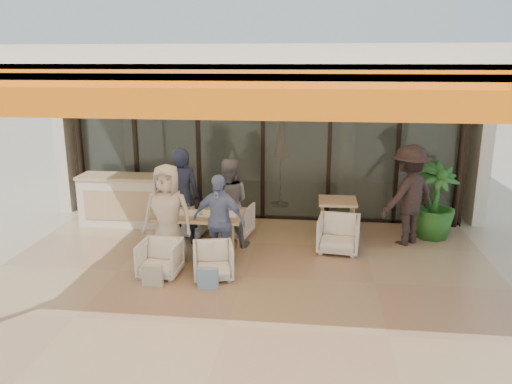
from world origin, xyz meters
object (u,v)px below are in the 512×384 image
Objects in this scene: host_counter at (126,200)px; chair_far_right at (233,219)px; diner_periwinkle at (219,221)px; side_table at (337,205)px; chair_far_left at (190,219)px; chair_near_left at (160,257)px; standing_woman at (408,196)px; dining_table at (199,216)px; potted_palm at (434,202)px; diner_cream at (168,215)px; chair_near_right at (213,260)px; diner_grey at (228,203)px; side_chair at (339,233)px; diner_navy at (182,197)px.

host_counter is 2.61× the size of chair_far_right.
side_table is (1.96, 1.58, -0.13)m from diner_periwinkle.
chair_far_left is 0.91× the size of chair_far_right.
chair_near_left is 3.50m from side_table.
chair_far_right reaches higher than chair_far_left.
standing_woman reaches higher than side_table.
side_table is (1.96, 0.18, 0.28)m from chair_far_right.
chair_near_left is (1.42, -2.35, -0.22)m from host_counter.
dining_table is at bearing 75.44° from chair_far_right.
diner_periwinkle is (0.43, -0.46, 0.08)m from dining_table.
potted_palm is at bearing -164.84° from chair_far_right.
chair_near_left is at bearing -88.06° from diner_cream.
chair_near_left is at bearing -113.29° from dining_table.
chair_near_right is 1.49m from diner_grey.
chair_near_right is 0.34× the size of standing_woman.
diner_navy is at bearing -174.19° from side_chair.
standing_woman reaches higher than potted_palm.
chair_near_left is 5.13m from potted_palm.
chair_far_right is at bearing 60.98° from diner_cream.
diner_grey is (0.84, -0.50, 0.49)m from chair_far_left.
chair_far_right reaches higher than chair_near_left.
standing_woman is at bearing 16.49° from chair_near_right.
diner_grey is 0.96× the size of diner_cream.
diner_grey is at bearing -161.00° from side_table.
diner_grey is (0.84, 1.40, 0.49)m from chair_near_left.
chair_far_left is 1.69m from diner_periwinkle.
chair_far_left is 2.08m from chair_near_right.
chair_far_left is at bearing 175.74° from side_chair.
chair_near_left reaches higher than chair_near_right.
potted_palm reaches higher than chair_far_left.
diner_navy is 2.89m from side_table.
host_counter is at bearing -44.52° from standing_woman.
chair_near_left is 3.10m from side_chair.
diner_cream is at bearing 41.29° from diner_grey.
side_table is 0.52× the size of potted_palm.
side_chair is at bearing -13.58° from host_counter.
diner_periwinkle reaches higher than side_table.
chair_near_left is (0.00, -1.90, -0.01)m from chair_far_left.
chair_far_right is 0.98× the size of side_chair.
chair_far_right is 2.04m from side_chair.
host_counter is 1.14× the size of diner_grey.
chair_far_left is at bearing -176.42° from side_table.
chair_far_left is at bearing 91.94° from diner_cream.
diner_grey reaches higher than chair_far_right.
diner_periwinkle reaches higher than chair_far_left.
dining_table is 1.11m from chair_near_left.
diner_cream is 0.91× the size of standing_woman.
potted_palm reaches higher than chair_far_right.
host_counter is 2.88× the size of chair_far_left.
diner_periwinkle is 2.52m from side_table.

